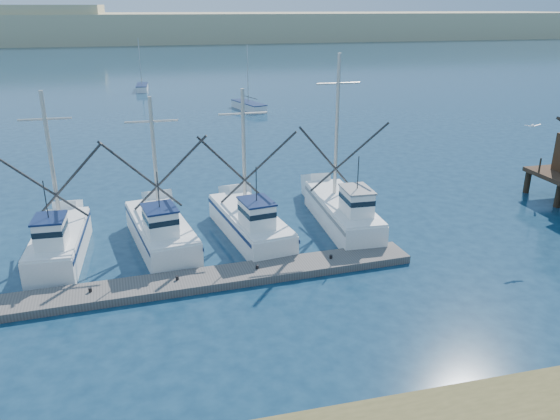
# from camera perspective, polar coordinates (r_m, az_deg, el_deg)

# --- Properties ---
(ground) EXTENTS (500.00, 500.00, 0.00)m
(ground) POSITION_cam_1_polar(r_m,az_deg,el_deg) (23.03, 9.28, -13.58)
(ground) COLOR #0D263C
(ground) RESTS_ON ground
(floating_dock) EXTENTS (30.33, 3.72, 0.40)m
(floating_dock) POSITION_cam_1_polar(r_m,az_deg,el_deg) (27.04, -17.02, -8.25)
(floating_dock) COLOR #5C5652
(floating_dock) RESTS_ON ground
(dune_ridge) EXTENTS (360.00, 60.00, 10.00)m
(dune_ridge) POSITION_cam_1_polar(r_m,az_deg,el_deg) (227.62, -12.63, 18.17)
(dune_ridge) COLOR tan
(dune_ridge) RESTS_ON ground
(trawler_fleet) EXTENTS (29.37, 8.90, 10.25)m
(trawler_fleet) POSITION_cam_1_polar(r_m,az_deg,el_deg) (31.25, -14.78, -2.48)
(trawler_fleet) COLOR white
(trawler_fleet) RESTS_ON ground
(sailboat_near) EXTENTS (3.70, 6.69, 8.10)m
(sailboat_near) POSITION_cam_1_polar(r_m,az_deg,el_deg) (72.69, -3.28, 10.80)
(sailboat_near) COLOR white
(sailboat_near) RESTS_ON ground
(sailboat_far) EXTENTS (1.97, 5.68, 8.10)m
(sailboat_far) POSITION_cam_1_polar(r_m,az_deg,el_deg) (92.10, -14.20, 12.30)
(sailboat_far) COLOR white
(sailboat_far) RESTS_ON ground
(flying_gull) EXTENTS (1.05, 0.19, 0.19)m
(flying_gull) POSITION_cam_1_polar(r_m,az_deg,el_deg) (34.74, 24.89, 7.99)
(flying_gull) COLOR white
(flying_gull) RESTS_ON ground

